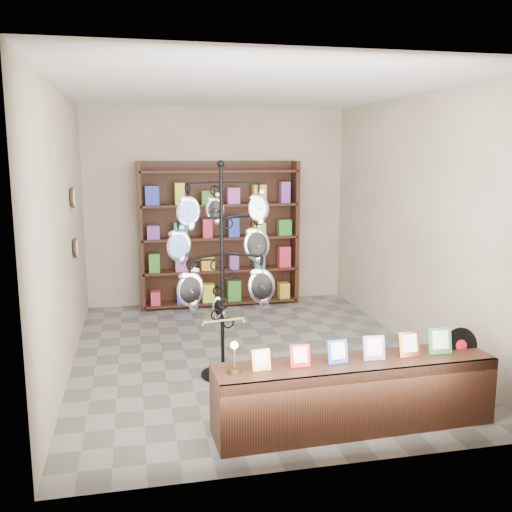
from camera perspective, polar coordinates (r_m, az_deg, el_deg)
The scene contains 6 objects.
ground at distance 6.76m, azimuth -0.59°, elevation -9.77°, with size 5.00×5.00×0.00m, color slate.
room_envelope at distance 6.37m, azimuth -0.62°, elevation 6.06°, with size 5.00×5.00×5.00m.
display_tree at distance 5.80m, azimuth -3.44°, elevation 0.15°, with size 1.15×1.00×2.25m.
front_shelf at distance 5.05m, azimuth 9.82°, elevation -13.44°, with size 2.42×0.57×0.85m.
back_shelving at distance 8.71m, azimuth -3.64°, elevation 1.73°, with size 2.42×0.36×2.20m.
wall_clocks at distance 7.11m, azimuth -17.75°, elevation 3.17°, with size 0.03×0.24×0.84m.
Camera 1 is at (-1.28, -6.23, 2.31)m, focal length 40.00 mm.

